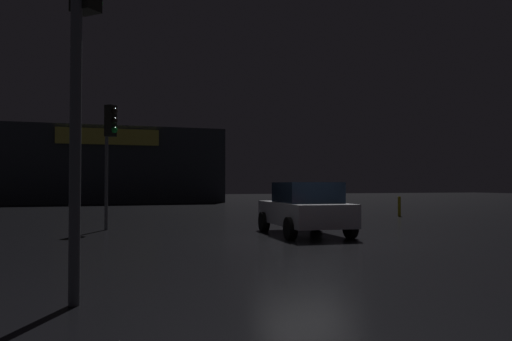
% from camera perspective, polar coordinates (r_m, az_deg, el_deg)
% --- Properties ---
extents(ground_plane, '(120.00, 120.00, 0.00)m').
position_cam_1_polar(ground_plane, '(14.11, 5.49, -7.57)').
color(ground_plane, black).
extents(store_building, '(18.18, 9.27, 5.92)m').
position_cam_1_polar(store_building, '(44.79, -16.25, 0.46)').
color(store_building, '#33383D').
rests_on(store_building, ground).
extents(traffic_signal_main, '(0.42, 0.42, 4.07)m').
position_cam_1_polar(traffic_signal_main, '(17.61, -15.72, 3.83)').
color(traffic_signal_main, '#595B60').
rests_on(traffic_signal_main, ground).
extents(traffic_signal_opposite, '(0.42, 0.42, 4.57)m').
position_cam_1_polar(traffic_signal_opposite, '(7.11, -18.51, 12.82)').
color(traffic_signal_opposite, '#595B60').
rests_on(traffic_signal_opposite, ground).
extents(car_near, '(2.20, 4.01, 1.55)m').
position_cam_1_polar(car_near, '(15.38, 5.40, -4.14)').
color(car_near, '#B7B7BF').
rests_on(car_near, ground).
extents(bollard_kerb_a, '(0.14, 0.14, 0.92)m').
position_cam_1_polar(bollard_kerb_a, '(24.93, 15.44, -3.81)').
color(bollard_kerb_a, gold).
rests_on(bollard_kerb_a, ground).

